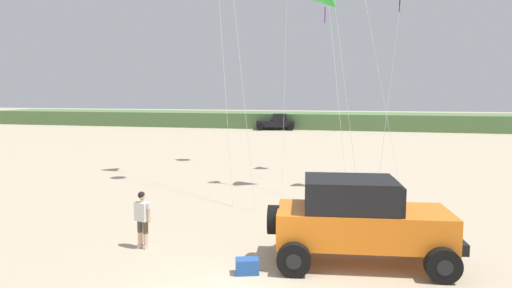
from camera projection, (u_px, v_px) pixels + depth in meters
dune_ridge at (301, 120)px, 59.55m from camera, size 90.00×8.91×1.93m
jeep at (360, 219)px, 11.74m from camera, size 4.98×2.92×2.26m
person_watching at (142, 217)px, 12.94m from camera, size 0.60×0.39×1.67m
cooler_box at (247, 266)px, 11.18m from camera, size 0.65×0.53×0.38m
distant_pickup at (276, 122)px, 55.24m from camera, size 4.89×3.20×1.98m
kite_blue_swept at (329, 0)px, 20.03m from camera, size 2.14×4.88×9.46m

